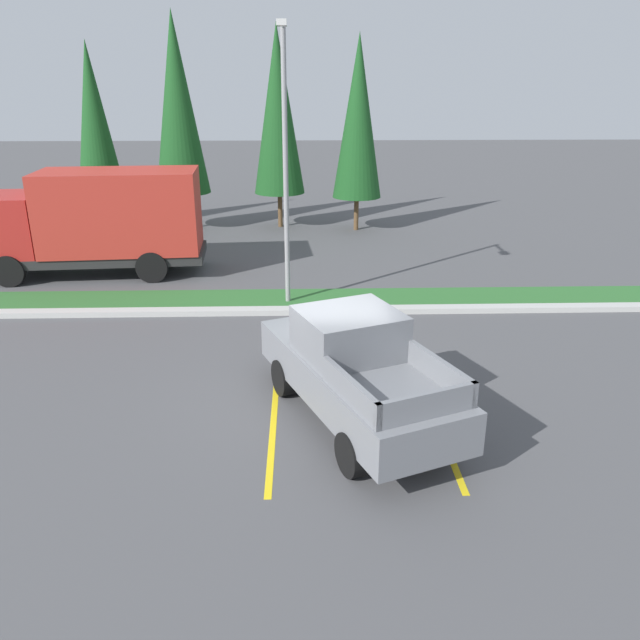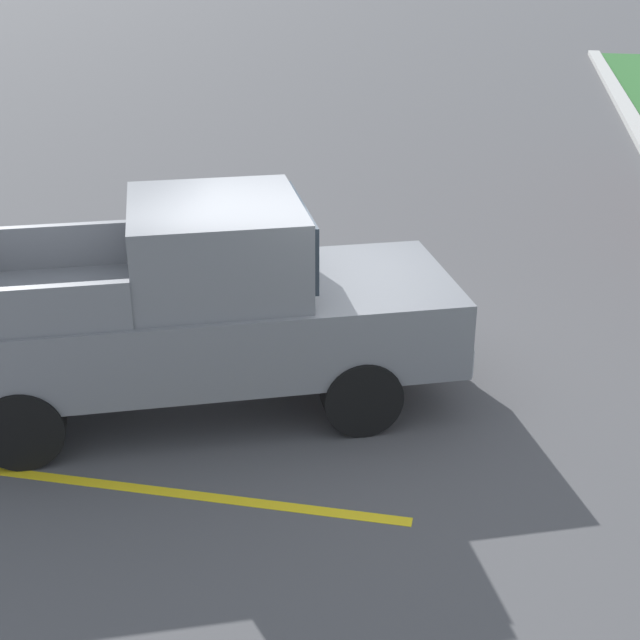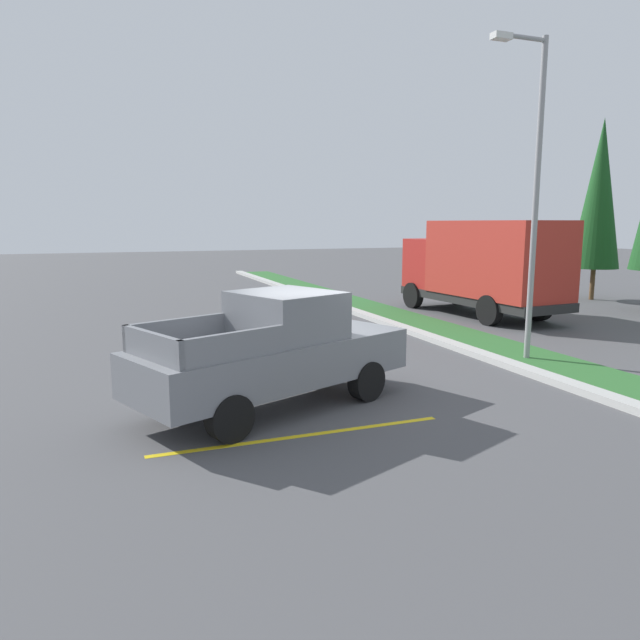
{
  "view_description": "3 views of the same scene",
  "coord_description": "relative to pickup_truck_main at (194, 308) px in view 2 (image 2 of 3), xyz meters",
  "views": [
    {
      "loc": [
        -0.47,
        -11.46,
        6.05
      ],
      "look_at": [
        -0.07,
        1.51,
        1.11
      ],
      "focal_mm": 35.27,
      "sensor_mm": 36.0,
      "label": 1
    },
    {
      "loc": [
        8.06,
        1.91,
        4.46
      ],
      "look_at": [
        0.75,
        0.41,
        1.14
      ],
      "focal_mm": 49.98,
      "sensor_mm": 36.0,
      "label": 2
    },
    {
      "loc": [
        10.38,
        -3.82,
        3.33
      ],
      "look_at": [
        -0.17,
        0.2,
        1.44
      ],
      "focal_mm": 32.77,
      "sensor_mm": 36.0,
      "label": 3
    }
  ],
  "objects": [
    {
      "name": "pickup_truck_main",
      "position": [
        0.0,
        0.0,
        0.0
      ],
      "size": [
        3.73,
        5.54,
        2.1
      ],
      "color": "black",
      "rests_on": "ground"
    },
    {
      "name": "parking_line_far",
      "position": [
        1.57,
        -0.05,
        -1.04
      ],
      "size": [
        0.12,
        4.8,
        0.01
      ],
      "primitive_type": "cube",
      "color": "yellow",
      "rests_on": "ground"
    },
    {
      "name": "ground_plane",
      "position": [
        -0.5,
        0.91,
        -1.04
      ],
      "size": [
        120.0,
        120.0,
        0.0
      ],
      "primitive_type": "plane",
      "color": "#4C4C4F"
    },
    {
      "name": "parking_line_near",
      "position": [
        -1.53,
        -0.05,
        -1.04
      ],
      "size": [
        0.12,
        4.8,
        0.01
      ],
      "primitive_type": "cube",
      "color": "yellow",
      "rests_on": "ground"
    }
  ]
}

